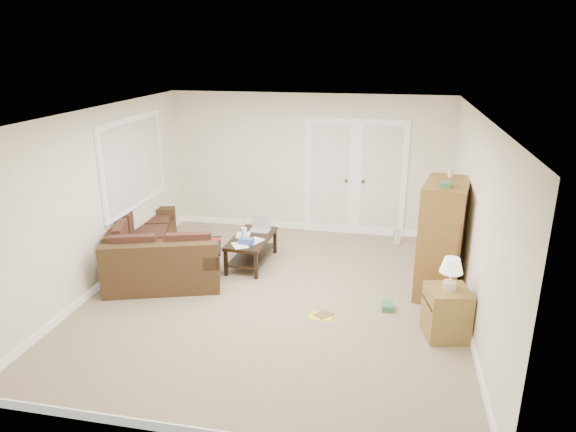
% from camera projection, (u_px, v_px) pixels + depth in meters
% --- Properties ---
extents(floor, '(5.50, 5.50, 0.00)m').
position_uv_depth(floor, '(275.00, 296.00, 7.07)').
color(floor, gray).
rests_on(floor, ground).
extents(ceiling, '(5.00, 5.50, 0.02)m').
position_uv_depth(ceiling, '(273.00, 113.00, 6.27)').
color(ceiling, silver).
rests_on(ceiling, wall_back).
extents(wall_left, '(0.02, 5.50, 2.50)m').
position_uv_depth(wall_left, '(99.00, 199.00, 7.14)').
color(wall_left, white).
rests_on(wall_left, floor).
extents(wall_right, '(0.02, 5.50, 2.50)m').
position_uv_depth(wall_right, '(475.00, 223.00, 6.21)').
color(wall_right, white).
rests_on(wall_right, floor).
extents(wall_back, '(5.00, 0.02, 2.50)m').
position_uv_depth(wall_back, '(308.00, 164.00, 9.23)').
color(wall_back, white).
rests_on(wall_back, floor).
extents(wall_front, '(5.00, 0.02, 2.50)m').
position_uv_depth(wall_front, '(198.00, 313.00, 4.12)').
color(wall_front, white).
rests_on(wall_front, floor).
extents(baseboards, '(5.00, 5.50, 0.10)m').
position_uv_depth(baseboards, '(275.00, 293.00, 7.06)').
color(baseboards, white).
rests_on(baseboards, floor).
extents(french_doors, '(1.80, 0.05, 2.13)m').
position_uv_depth(french_doors, '(355.00, 178.00, 9.11)').
color(french_doors, white).
rests_on(french_doors, floor).
extents(window_left, '(0.05, 1.92, 1.42)m').
position_uv_depth(window_left, '(134.00, 163.00, 7.97)').
color(window_left, white).
rests_on(window_left, wall_left).
extents(sectional_sofa, '(2.28, 2.56, 0.75)m').
position_uv_depth(sectional_sofa, '(152.00, 252.00, 7.81)').
color(sectional_sofa, '#45301A').
rests_on(sectional_sofa, floor).
extents(coffee_table, '(0.61, 1.13, 0.75)m').
position_uv_depth(coffee_table, '(252.00, 249.00, 8.06)').
color(coffee_table, black).
rests_on(coffee_table, floor).
extents(tv_armoire, '(0.72, 1.08, 1.70)m').
position_uv_depth(tv_armoire, '(442.00, 238.00, 6.97)').
color(tv_armoire, brown).
rests_on(tv_armoire, floor).
extents(side_cabinet, '(0.56, 0.56, 1.00)m').
position_uv_depth(side_cabinet, '(447.00, 309.00, 6.00)').
color(side_cabinet, olive).
rests_on(side_cabinet, floor).
extents(space_heater, '(0.13, 0.11, 0.27)m').
position_uv_depth(space_heater, '(397.00, 236.00, 8.89)').
color(space_heater, silver).
rests_on(space_heater, floor).
extents(floor_magazine, '(0.30, 0.24, 0.01)m').
position_uv_depth(floor_magazine, '(321.00, 316.00, 6.55)').
color(floor_magazine, yellow).
rests_on(floor_magazine, floor).
extents(floor_greenbox, '(0.16, 0.21, 0.08)m').
position_uv_depth(floor_greenbox, '(388.00, 306.00, 6.71)').
color(floor_greenbox, '#387B4D').
rests_on(floor_greenbox, floor).
extents(floor_book, '(0.27, 0.27, 0.02)m').
position_uv_depth(floor_book, '(320.00, 312.00, 6.64)').
color(floor_book, brown).
rests_on(floor_book, floor).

